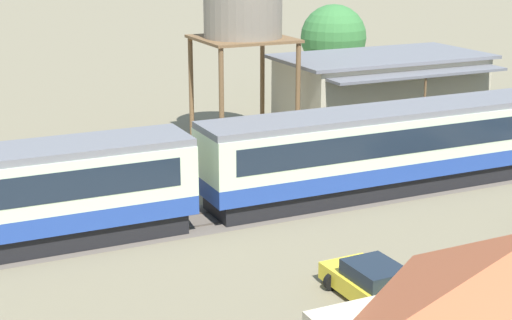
% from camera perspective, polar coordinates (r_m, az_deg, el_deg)
% --- Properties ---
extents(ground_plane, '(600.00, 600.00, 0.00)m').
position_cam_1_polar(ground_plane, '(37.75, 5.04, -2.49)').
color(ground_plane, '#7A7056').
extents(passenger_train, '(60.43, 3.21, 4.08)m').
position_cam_1_polar(passenger_train, '(38.37, 10.29, 1.14)').
color(passenger_train, '#234293').
rests_on(passenger_train, ground_plane).
extents(railway_track, '(116.84, 3.60, 0.04)m').
position_cam_1_polar(railway_track, '(43.26, 17.72, -0.77)').
color(railway_track, '#665B51').
rests_on(railway_track, ground_plane).
extents(station_building, '(13.14, 8.17, 4.77)m').
position_cam_1_polar(station_building, '(50.10, 9.04, 4.90)').
color(station_building, '#BCB293').
rests_on(station_building, ground_plane).
extents(water_tower, '(5.21, 5.21, 9.87)m').
position_cam_1_polar(water_tower, '(45.20, -0.96, 10.90)').
color(water_tower, brown).
rests_on(water_tower, ground_plane).
extents(parked_car_yellow, '(2.37, 4.09, 1.31)m').
position_cam_1_polar(parked_car_yellow, '(27.23, 8.53, -8.84)').
color(parked_car_yellow, yellow).
rests_on(parked_car_yellow, ground_plane).
extents(yard_tree_0, '(4.98, 4.98, 6.92)m').
position_cam_1_polar(yard_tree_0, '(60.41, 5.65, 8.86)').
color(yard_tree_0, '#4C3823').
rests_on(yard_tree_0, ground_plane).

